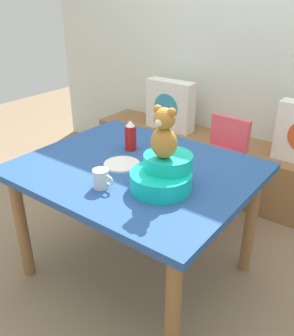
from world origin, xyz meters
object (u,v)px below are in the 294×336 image
Objects in this scene: ketchup_bottle at (130,136)px; coffee_mug at (101,179)px; pillow_floral_left at (170,105)px; dinner_plate_near at (122,164)px; dining_table at (136,182)px; infant_seat_teal at (163,174)px; highchair at (219,157)px; teddy_bear at (164,134)px.

coffee_mug is (0.18, -0.45, -0.04)m from ketchup_bottle.
pillow_floral_left is at bearing 111.73° from coffee_mug.
ketchup_bottle is 0.92× the size of dinner_plate_near.
dining_table is 3.78× the size of infant_seat_teal.
ketchup_bottle is 0.48m from coffee_mug.
highchair is 4.27× the size of ketchup_bottle.
pillow_floral_left reaches higher than highchair.
coffee_mug is (-0.24, -0.18, -0.23)m from teddy_bear.
teddy_bear is 0.38m from coffee_mug.
highchair is 2.39× the size of infant_seat_teal.
infant_seat_teal reaches higher than coffee_mug.
pillow_floral_left is 1.76× the size of teddy_bear.
teddy_bear reaches higher than highchair.
pillow_floral_left is at bearing 122.21° from infant_seat_teal.
dining_table is at bearing -97.28° from highchair.
highchair is at bearing 98.77° from teddy_bear.
coffee_mug is 0.60× the size of dinner_plate_near.
ketchup_bottle is at bearing 147.68° from teddy_bear.
infant_seat_teal is 0.21m from teddy_bear.
infant_seat_teal is at bearing -22.34° from dining_table.
infant_seat_teal is at bearing 90.00° from teddy_bear.
ketchup_bottle is (-0.42, 0.27, 0.02)m from infant_seat_teal.
ketchup_bottle is at bearing 112.01° from coffee_mug.
teddy_bear reaches higher than pillow_floral_left.
dinner_plate_near is at bearing -67.62° from pillow_floral_left.
teddy_bear reaches higher than dining_table.
dining_table is 0.13m from dinner_plate_near.
dinner_plate_near is at bearing 108.25° from coffee_mug.
dining_table is 6.24× the size of dinner_plate_near.
teddy_bear is (0.00, -0.00, 0.21)m from infant_seat_teal.
ketchup_bottle is at bearing -112.49° from highchair.
infant_seat_teal is 2.75× the size of coffee_mug.
coffee_mug reaches higher than highchair.
highchair reaches higher than dinner_plate_near.
infant_seat_teal reaches higher than dinner_plate_near.
coffee_mug is (-0.10, -1.11, 0.27)m from highchair.
ketchup_bottle reaches higher than coffee_mug.
infant_seat_teal is 1.65× the size of dinner_plate_near.
highchair is at bearing 85.07° from coffee_mug.
dinner_plate_near is at bearing -63.62° from ketchup_bottle.
infant_seat_teal is at bearing -57.79° from pillow_floral_left.
dining_table is at bearing 157.55° from teddy_bear.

